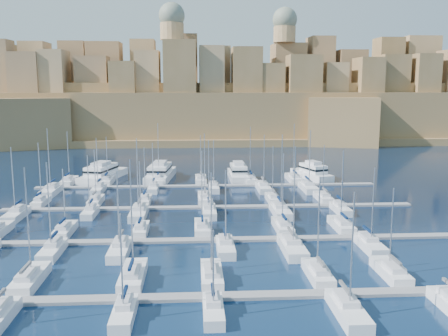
{
  "coord_description": "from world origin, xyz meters",
  "views": [
    {
      "loc": [
        -3.16,
        -89.75,
        24.93
      ],
      "look_at": [
        2.65,
        6.0,
        9.0
      ],
      "focal_mm": 40.0,
      "sensor_mm": 36.0,
      "label": 1
    }
  ],
  "objects": [
    {
      "name": "sailboat_43",
      "position": [
        -25.76,
        26.96,
        0.73
      ],
      "size": [
        2.49,
        8.28,
        13.24
      ],
      "color": "white",
      "rests_on": "ground"
    },
    {
      "name": "sailboat_16",
      "position": [
        12.12,
        -6.68,
        0.74
      ],
      "size": [
        2.66,
        8.87,
        13.74
      ],
      "color": "white",
      "rests_on": "ground"
    },
    {
      "name": "ground",
      "position": [
        0.0,
        0.0,
        0.0
      ],
      "size": [
        600.0,
        600.0,
        0.0
      ],
      "primitive_type": "plane",
      "color": "black",
      "rests_on": "ground"
    },
    {
      "name": "sailboat_38",
      "position": [
        -12.37,
        37.61,
        0.76
      ],
      "size": [
        2.84,
        9.46,
        15.77
      ],
      "color": "white",
      "rests_on": "ground"
    },
    {
      "name": "motor_yacht_c",
      "position": [
        8.57,
        40.9,
        1.73
      ],
      "size": [
        4.7,
        15.42,
        5.25
      ],
      "color": "white",
      "rests_on": "ground"
    },
    {
      "name": "sailboat_45",
      "position": [
        1.43,
        27.01,
        0.72
      ],
      "size": [
        2.46,
        8.2,
        12.62
      ],
      "color": "white",
      "rests_on": "ground"
    },
    {
      "name": "sailboat_39",
      "position": [
        -1.48,
        37.61,
        0.74
      ],
      "size": [
        2.84,
        9.46,
        12.56
      ],
      "color": "white",
      "rests_on": "ground"
    },
    {
      "name": "sailboat_21",
      "position": [
        1.44,
        -17.23,
        0.73
      ],
      "size": [
        2.61,
        8.69,
        12.94
      ],
      "color": "white",
      "rests_on": "ground"
    },
    {
      "name": "sailboat_42",
      "position": [
        -36.41,
        25.92,
        0.77
      ],
      "size": [
        3.12,
        10.41,
        15.61
      ],
      "color": "white",
      "rests_on": "ground"
    },
    {
      "name": "motor_yacht_d",
      "position": [
        28.54,
        40.72,
        1.73
      ],
      "size": [
        9.1,
        15.65,
        5.25
      ],
      "color": "white",
      "rests_on": "ground"
    },
    {
      "name": "pontoon_mid_near",
      "position": [
        0.0,
        -12.0,
        0.2
      ],
      "size": [
        84.0,
        2.0,
        0.4
      ],
      "primitive_type": "cube",
      "color": "slate",
      "rests_on": "ground"
    },
    {
      "name": "sailboat_9",
      "position": [
        -1.24,
        -38.62,
        0.7
      ],
      "size": [
        2.23,
        7.44,
        10.2
      ],
      "color": "white",
      "rests_on": "ground"
    },
    {
      "name": "fortified_city",
      "position": [
        -0.19,
        155.26,
        14.74
      ],
      "size": [
        460.0,
        108.95,
        59.52
      ],
      "color": "brown",
      "rests_on": "ground"
    },
    {
      "name": "sailboat_24",
      "position": [
        -35.48,
        14.67,
        0.73
      ],
      "size": [
        2.26,
        7.54,
        13.51
      ],
      "color": "white",
      "rests_on": "ground"
    },
    {
      "name": "sailboat_40",
      "position": [
        11.45,
        37.52,
        0.75
      ],
      "size": [
        2.78,
        9.28,
        14.7
      ],
      "color": "white",
      "rests_on": "ground"
    },
    {
      "name": "sailboat_36",
      "position": [
        -35.21,
        37.55,
        0.74
      ],
      "size": [
        2.8,
        9.33,
        13.71
      ],
      "color": "white",
      "rests_on": "ground"
    },
    {
      "name": "sailboat_2",
      "position": [
        -11.19,
        -28.21,
        0.77
      ],
      "size": [
        2.95,
        9.82,
        16.13
      ],
      "color": "white",
      "rests_on": "ground"
    },
    {
      "name": "sailboat_29",
      "position": [
        24.98,
        15.17,
        0.73
      ],
      "size": [
        2.57,
        8.55,
        12.52
      ],
      "color": "white",
      "rests_on": "ground"
    },
    {
      "name": "sailboat_13",
      "position": [
        -25.16,
        -6.8,
        0.72
      ],
      "size": [
        2.59,
        8.62,
        11.46
      ],
      "color": "white",
      "rests_on": "ground"
    },
    {
      "name": "motor_yacht_b",
      "position": [
        -12.27,
        42.71,
        1.73
      ],
      "size": [
        7.72,
        19.66,
        5.25
      ],
      "color": "white",
      "rests_on": "ground"
    },
    {
      "name": "sailboat_35",
      "position": [
        25.83,
        4.98,
        0.72
      ],
      "size": [
        2.47,
        8.25,
        12.01
      ],
      "color": "white",
      "rests_on": "ground"
    },
    {
      "name": "sailboat_17",
      "position": [
        22.55,
        -6.56,
        0.75
      ],
      "size": [
        2.73,
        9.1,
        14.22
      ],
      "color": "white",
      "rests_on": "ground"
    },
    {
      "name": "sailboat_30",
      "position": [
        -37.02,
        4.48,
        0.74
      ],
      "size": [
        2.78,
        9.28,
        13.97
      ],
      "color": "white",
      "rests_on": "ground"
    },
    {
      "name": "pontoon_far",
      "position": [
        0.0,
        32.0,
        0.2
      ],
      "size": [
        84.0,
        2.0,
        0.4
      ],
      "primitive_type": "cube",
      "color": "slate",
      "rests_on": "ground"
    },
    {
      "name": "sailboat_8",
      "position": [
        -10.88,
        -38.74,
        0.72
      ],
      "size": [
        2.3,
        7.67,
        12.14
      ],
      "color": "white",
      "rests_on": "ground"
    },
    {
      "name": "sailboat_28",
      "position": [
        13.76,
        14.84,
        0.72
      ],
      "size": [
        2.37,
        7.89,
        12.38
      ],
      "color": "white",
      "rests_on": "ground"
    },
    {
      "name": "sailboat_23",
      "position": [
        23.74,
        -17.39,
        0.74
      ],
      "size": [
        2.7,
        9.01,
        13.15
      ],
      "color": "white",
      "rests_on": "ground"
    },
    {
      "name": "sailboat_26",
      "position": [
        -13.7,
        14.86,
        0.72
      ],
      "size": [
        2.38,
        7.93,
        12.31
      ],
      "color": "white",
      "rests_on": "ground"
    },
    {
      "name": "sailboat_3",
      "position": [
        -1.04,
        -28.57,
        0.75
      ],
      "size": [
        2.72,
        9.08,
        14.39
      ],
      "color": "white",
      "rests_on": "ground"
    },
    {
      "name": "sailboat_47",
      "position": [
        24.13,
        25.97,
        0.76
      ],
      "size": [
        3.09,
        10.31,
        14.84
      ],
      "color": "white",
      "rests_on": "ground"
    },
    {
      "name": "sailboat_27",
      "position": [
        -0.93,
        15.81,
        0.76
      ],
      "size": [
        2.96,
        9.86,
        15.08
      ],
      "color": "white",
      "rests_on": "ground"
    },
    {
      "name": "sailboat_31",
      "position": [
        -23.32,
        5.27,
        0.72
      ],
      "size": [
        2.3,
        7.67,
        12.17
      ],
      "color": "white",
      "rests_on": "ground"
    },
    {
      "name": "sailboat_20",
      "position": [
        -14.34,
        -17.53,
        0.74
      ],
      "size": [
        2.79,
        9.29,
        12.97
      ],
      "color": "white",
      "rests_on": "ground"
    },
    {
      "name": "sailboat_19",
      "position": [
        -24.35,
        -17.19,
        0.74
      ],
      "size": [
        2.58,
        8.59,
        14.33
      ],
      "color": "white",
      "rests_on": "ground"
    },
    {
      "name": "sailboat_1",
      "position": [
        -24.08,
        -28.42,
        0.76
      ],
      "size": [
        2.82,
        9.39,
        15.24
      ],
      "color": "white",
      "rests_on": "ground"
    },
    {
      "name": "sailboat_4",
      "position": [
        12.82,
        -28.79,
        0.74
      ],
      "size": [
        2.59,
        8.64,
        13.72
      ],
      "color": "white",
      "rests_on": "ground"
    },
    {
      "name": "sailboat_46",
      "position": [
        13.33,
        26.42,
        0.74
      ],
      "size": [
        2.82,
        9.39,
        13.76
      ],
      "color": "white",
      "rests_on": "ground"
    },
    {
      "name": "sailboat_10",
      "position": [
        13.44,
        -39.52,
        0.75
      ],
      "size": [
        2.78,
        9.27,
        14.32
      ],
      "color": "white",
      "rests_on": "ground"
    },
    {
      "name": "sailboat_33",
      "position": [
        -0.41,
        4.52,
        0.75
      ],
      "size": [
        2.76,
        9.2,
        15.02
      ],
      "color": "white",
      "rests_on": "ground"
    },
    {
      "name": "pontoon_mid_far",
      "position": [
        0.0,
        10.0,
        0.2
      ],
      "size": [
        84.0,
        2.0,
        0.4
      ],
      "primitive_type": "cube",
      "color": "slate",
      "rests_on": "ground"
    },
    {
      "name": "sailboat_34",
      "position": [
        13.56,
        4.0,
        0.77
      ],
      "size": [
        3.07,
        10.24,
        16.08
      ],
      "color": "white",
      "rests_on": "ground"
    },
    {
      "name": "sailboat_41",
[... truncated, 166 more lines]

